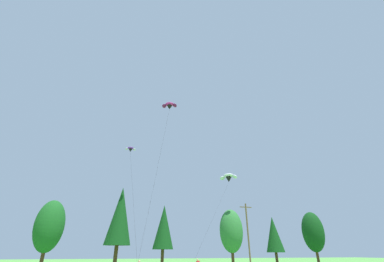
{
  "coord_description": "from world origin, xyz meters",
  "views": [
    {
      "loc": [
        -6.59,
        -3.22,
        2.41
      ],
      "look_at": [
        0.85,
        22.68,
        15.2
      ],
      "focal_mm": 23.98,
      "sensor_mm": 36.0,
      "label": 1
    }
  ],
  "objects_px": {
    "utility_pole": "(248,233)",
    "parafoil_kite_far_magenta": "(169,106)",
    "parafoil_kite_high_purple": "(131,149)",
    "parafoil_kite_mid_white": "(229,178)"
  },
  "relations": [
    {
      "from": "utility_pole",
      "to": "parafoil_kite_far_magenta",
      "type": "xyz_separation_m",
      "value": [
        -14.71,
        -3.3,
        20.2
      ]
    },
    {
      "from": "parafoil_kite_far_magenta",
      "to": "parafoil_kite_high_purple",
      "type": "bearing_deg",
      "value": 121.53
    },
    {
      "from": "utility_pole",
      "to": "parafoil_kite_high_purple",
      "type": "bearing_deg",
      "value": 164.24
    },
    {
      "from": "utility_pole",
      "to": "parafoil_kite_high_purple",
      "type": "height_order",
      "value": "parafoil_kite_high_purple"
    },
    {
      "from": "utility_pole",
      "to": "parafoil_kite_high_purple",
      "type": "xyz_separation_m",
      "value": [
        -20.24,
        5.71,
        14.87
      ]
    },
    {
      "from": "parafoil_kite_mid_white",
      "to": "utility_pole",
      "type": "bearing_deg",
      "value": -94.06
    },
    {
      "from": "parafoil_kite_mid_white",
      "to": "parafoil_kite_far_magenta",
      "type": "distance_m",
      "value": 20.7
    },
    {
      "from": "parafoil_kite_mid_white",
      "to": "parafoil_kite_far_magenta",
      "type": "xyz_separation_m",
      "value": [
        -15.25,
        -10.89,
        8.79
      ]
    },
    {
      "from": "utility_pole",
      "to": "parafoil_kite_mid_white",
      "type": "xyz_separation_m",
      "value": [
        0.54,
        7.59,
        11.41
      ]
    },
    {
      "from": "parafoil_kite_mid_white",
      "to": "parafoil_kite_far_magenta",
      "type": "height_order",
      "value": "parafoil_kite_far_magenta"
    }
  ]
}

